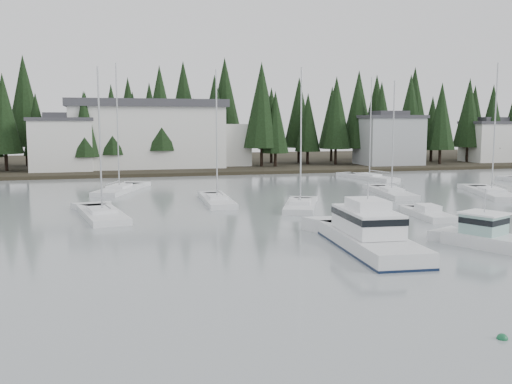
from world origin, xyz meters
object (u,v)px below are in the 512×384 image
(lobster_boat_teal, at_px, (500,241))
(sailboat_3, at_px, (119,191))
(sailboat_7, at_px, (102,217))
(house_west, at_px, (62,143))
(sailboat_2, at_px, (217,202))
(runabout_1, at_px, (428,215))
(harbor_inn, at_px, (160,135))
(cabin_cruiser_center, at_px, (369,238))
(house_east_a, at_px, (389,139))
(sailboat_4, at_px, (300,208))
(sailboat_0, at_px, (491,195))
(sailboat_6, at_px, (391,194))
(sailboat_5, at_px, (369,179))
(house_east_b, at_px, (490,141))

(lobster_boat_teal, bearing_deg, sailboat_3, 6.20)
(sailboat_7, bearing_deg, house_west, -1.77)
(sailboat_2, xyz_separation_m, runabout_1, (15.26, -12.54, 0.06))
(harbor_inn, height_order, cabin_cruiser_center, harbor_inn)
(house_east_a, xyz_separation_m, runabout_1, (-21.97, -48.84, -4.77))
(house_east_a, bearing_deg, runabout_1, -114.22)
(house_west, xyz_separation_m, cabin_cruiser_center, (22.01, -59.59, -3.95))
(sailboat_3, distance_m, sailboat_7, 17.71)
(harbor_inn, distance_m, cabin_cruiser_center, 63.51)
(harbor_inn, height_order, sailboat_4, sailboat_4)
(sailboat_0, bearing_deg, house_east_a, 7.55)
(cabin_cruiser_center, bearing_deg, sailboat_0, -45.18)
(cabin_cruiser_center, height_order, runabout_1, cabin_cruiser_center)
(cabin_cruiser_center, xyz_separation_m, runabout_1, (10.02, 9.74, -0.58))
(sailboat_4, relative_size, sailboat_6, 1.04)
(harbor_inn, relative_size, runabout_1, 4.44)
(sailboat_5, xyz_separation_m, runabout_1, (-9.43, -30.31, 0.05))
(sailboat_0, bearing_deg, runabout_1, 146.26)
(lobster_boat_teal, height_order, sailboat_5, sailboat_5)
(house_east_a, distance_m, sailboat_4, 52.00)
(harbor_inn, xyz_separation_m, sailboat_6, (21.15, -39.14, -5.71))
(house_west, relative_size, sailboat_3, 0.64)
(cabin_cruiser_center, relative_size, sailboat_7, 0.88)
(cabin_cruiser_center, height_order, lobster_boat_teal, cabin_cruiser_center)
(sailboat_7, xyz_separation_m, runabout_1, (25.99, -6.65, 0.07))
(runabout_1, bearing_deg, sailboat_0, -46.62)
(sailboat_6, bearing_deg, sailboat_0, -97.58)
(sailboat_0, distance_m, sailboat_6, 10.64)
(house_west, relative_size, sailboat_2, 0.72)
(harbor_inn, bearing_deg, sailboat_4, -79.75)
(sailboat_7, bearing_deg, house_east_a, -58.38)
(lobster_boat_teal, xyz_separation_m, sailboat_6, (6.35, 25.84, -0.43))
(sailboat_3, relative_size, runabout_1, 2.23)
(sailboat_4, xyz_separation_m, runabout_1, (8.65, -7.10, 0.05))
(sailboat_6, bearing_deg, lobster_boat_teal, 175.57)
(house_east_b, relative_size, sailboat_0, 0.66)
(house_west, bearing_deg, sailboat_0, -39.99)
(house_east_a, bearing_deg, house_west, 178.94)
(lobster_boat_teal, relative_size, sailboat_7, 0.61)
(sailboat_0, bearing_deg, sailboat_6, 91.96)
(cabin_cruiser_center, relative_size, sailboat_4, 0.85)
(sailboat_0, height_order, runabout_1, sailboat_0)
(sailboat_0, bearing_deg, house_west, 68.93)
(harbor_inn, height_order, sailboat_2, sailboat_2)
(cabin_cruiser_center, xyz_separation_m, sailboat_4, (1.37, 16.84, -0.63))
(house_west, relative_size, cabin_cruiser_center, 0.85)
(house_east_a, bearing_deg, sailboat_6, -117.10)
(sailboat_2, distance_m, sailboat_6, 19.49)
(cabin_cruiser_center, bearing_deg, runabout_1, -41.31)
(house_east_b, xyz_separation_m, sailboat_3, (-68.20, -26.57, -4.33))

